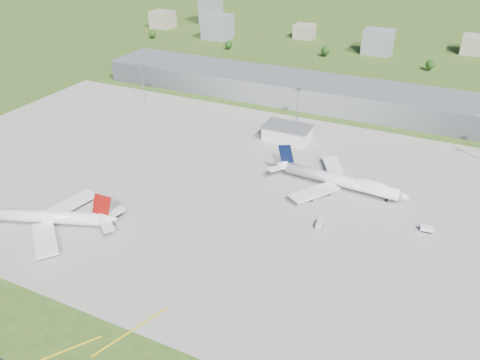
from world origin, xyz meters
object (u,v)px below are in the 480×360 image
at_px(van_white_far, 427,229).
at_px(van_white_near, 320,224).
at_px(airliner_blue_quad, 341,181).
at_px(tug_yellow, 99,200).
at_px(airliner_red_twin, 46,217).

bearing_deg(van_white_far, van_white_near, -163.94).
relative_size(airliner_blue_quad, tug_yellow, 15.29).
distance_m(tug_yellow, van_white_far, 143.19).
distance_m(airliner_red_twin, van_white_near, 114.29).
height_order(van_white_near, van_white_far, van_white_near).
xyz_separation_m(airliner_blue_quad, tug_yellow, (-96.43, -57.70, -3.83)).
height_order(airliner_red_twin, van_white_far, airliner_red_twin).
height_order(airliner_blue_quad, tug_yellow, airliner_blue_quad).
xyz_separation_m(airliner_red_twin, van_white_near, (103.51, 48.35, -3.28)).
bearing_deg(airliner_red_twin, tug_yellow, -125.77).
bearing_deg(van_white_far, airliner_red_twin, -160.87).
bearing_deg(tug_yellow, van_white_far, -0.25).
bearing_deg(van_white_near, airliner_red_twin, 113.37).
height_order(tug_yellow, van_white_near, van_white_near).
bearing_deg(van_white_far, tug_yellow, -168.60).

